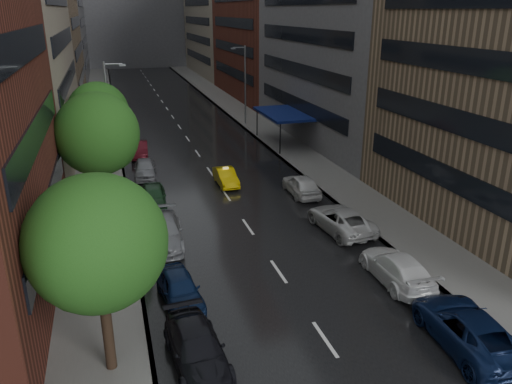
% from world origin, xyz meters
% --- Properties ---
extents(road, '(14.00, 140.00, 0.01)m').
position_xyz_m(road, '(0.00, 50.00, 0.01)').
color(road, black).
rests_on(road, ground).
extents(sidewalk_left, '(4.00, 140.00, 0.15)m').
position_xyz_m(sidewalk_left, '(-9.00, 50.00, 0.07)').
color(sidewalk_left, gray).
rests_on(sidewalk_left, ground).
extents(sidewalk_right, '(4.00, 140.00, 0.15)m').
position_xyz_m(sidewalk_right, '(9.00, 50.00, 0.07)').
color(sidewalk_right, gray).
rests_on(sidewalk_right, ground).
extents(tree_near, '(4.93, 4.93, 7.86)m').
position_xyz_m(tree_near, '(-8.60, 4.59, 5.38)').
color(tree_near, '#382619').
rests_on(tree_near, ground).
extents(tree_mid, '(5.22, 5.22, 8.31)m').
position_xyz_m(tree_mid, '(-8.60, 20.07, 5.69)').
color(tree_mid, '#382619').
rests_on(tree_mid, ground).
extents(tree_far, '(4.83, 4.83, 7.70)m').
position_xyz_m(tree_far, '(-8.60, 29.58, 5.26)').
color(tree_far, '#382619').
rests_on(tree_far, ground).
extents(taxi, '(1.39, 3.93, 1.29)m').
position_xyz_m(taxi, '(0.53, 24.35, 0.65)').
color(taxi, yellow).
rests_on(taxi, ground).
extents(parked_cars_left, '(2.55, 35.08, 1.55)m').
position_xyz_m(parked_cars_left, '(-5.40, 17.49, 0.74)').
color(parked_cars_left, black).
rests_on(parked_cars_left, ground).
extents(parked_cars_right, '(3.04, 23.75, 1.59)m').
position_xyz_m(parked_cars_right, '(5.40, 9.74, 0.77)').
color(parked_cars_right, '#0D1A3F').
rests_on(parked_cars_right, ground).
extents(street_lamp_left, '(1.74, 0.22, 9.00)m').
position_xyz_m(street_lamp_left, '(-7.72, 30.00, 4.89)').
color(street_lamp_left, gray).
rests_on(street_lamp_left, sidewalk_left).
extents(street_lamp_right, '(1.74, 0.22, 9.00)m').
position_xyz_m(street_lamp_right, '(7.72, 45.00, 4.89)').
color(street_lamp_right, gray).
rests_on(street_lamp_right, sidewalk_right).
extents(awning, '(4.00, 8.00, 3.12)m').
position_xyz_m(awning, '(8.98, 35.00, 3.13)').
color(awning, navy).
rests_on(awning, sidewalk_right).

